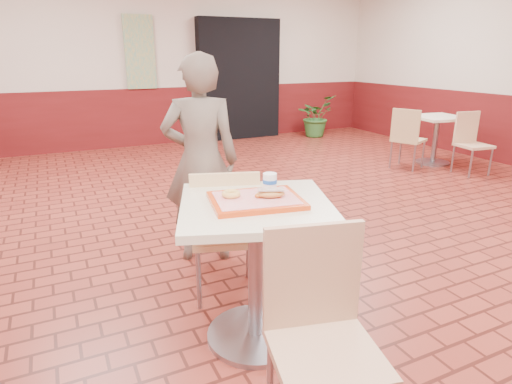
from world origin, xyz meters
name	(u,v)px	position (x,y,z in m)	size (l,w,h in m)	color
room_shell	(348,65)	(0.00, 0.00, 1.50)	(8.01, 10.01, 3.01)	maroon
wainscot_band	(340,189)	(0.00, 0.00, 0.50)	(8.00, 10.00, 1.00)	#561011
corridor_doorway	(239,80)	(1.20, 4.88, 1.10)	(1.60, 0.22, 2.20)	black
promo_poster	(140,52)	(-0.60, 4.94, 1.60)	(0.50, 0.03, 1.20)	gray
main_table	(256,250)	(-1.19, -0.85, 0.56)	(0.79, 0.79, 0.83)	beige
chair_main_front	(320,327)	(-1.22, -1.53, 0.52)	(0.51, 0.51, 0.92)	tan
chair_main_back	(225,229)	(-1.19, -0.38, 0.51)	(0.53, 0.53, 0.91)	#E4C289
customer	(201,161)	(-1.11, 0.28, 0.80)	(0.58, 0.38, 1.60)	#6B6053
serving_tray	(256,200)	(-1.19, -0.85, 0.85)	(0.47, 0.37, 0.03)	red
ring_donut	(231,194)	(-1.30, -0.78, 0.88)	(0.10, 0.10, 0.03)	#E6B154
long_john_donut	(270,193)	(-1.12, -0.88, 0.88)	(0.17, 0.13, 0.05)	#C7813A
paper_cup	(270,182)	(-1.06, -0.77, 0.91)	(0.08, 0.08, 0.10)	white
second_table	(436,132)	(3.02, 1.76, 0.48)	(0.67, 0.67, 0.71)	#EFE6C0
chair_second_left	(407,136)	(2.40, 1.70, 0.48)	(0.52, 0.52, 0.86)	#D2B87E
chair_second_front	(471,139)	(3.03, 1.17, 0.46)	(0.43, 0.43, 0.83)	#DAAF83
potted_plant	(315,116)	(2.63, 4.40, 0.40)	(0.72, 0.63, 0.80)	#2A6126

